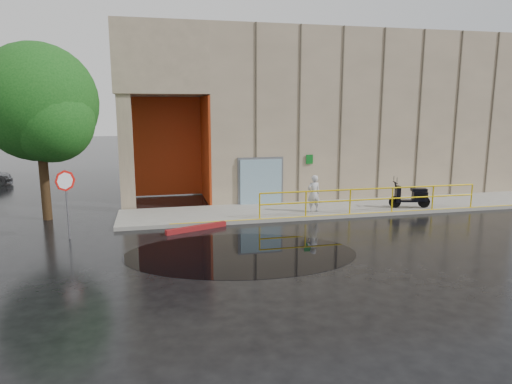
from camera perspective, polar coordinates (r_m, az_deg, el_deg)
ground at (r=15.16m, az=5.06°, el=-6.57°), size 120.00×120.00×0.00m
sidewalk at (r=20.63m, az=11.85°, el=-1.91°), size 20.00×3.00×0.15m
building at (r=26.55m, az=8.50°, el=9.94°), size 20.00×10.17×8.00m
guardrail at (r=19.42m, az=14.23°, el=-0.97°), size 9.56×0.06×1.03m
person at (r=19.05m, az=7.22°, el=-0.20°), size 0.61×0.45×1.54m
scooter at (r=20.76m, az=18.78°, el=0.24°), size 1.80×0.93×1.37m
stop_sign at (r=16.60m, az=-22.68°, el=0.38°), size 0.58×0.48×2.39m
red_curb at (r=16.92m, az=-7.44°, el=-4.48°), size 2.31×1.02×0.18m
puddle at (r=14.21m, az=-1.94°, el=-7.72°), size 7.78×5.49×0.01m
tree_near at (r=19.54m, az=-25.26°, el=9.58°), size 4.53×4.53×6.90m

